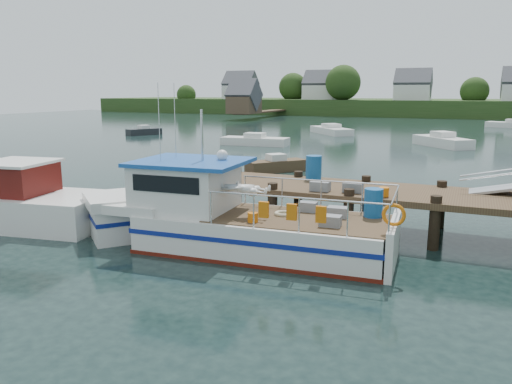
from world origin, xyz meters
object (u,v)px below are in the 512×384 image
at_px(moored_b, 442,141).
at_px(moored_d, 331,130).
at_px(moored_e, 144,131).
at_px(lobster_boat, 225,219).
at_px(moored_a, 255,141).
at_px(moored_rowboat, 276,165).

bearing_deg(moored_b, moored_d, 159.51).
bearing_deg(moored_e, moored_d, 42.01).
relative_size(lobster_boat, moored_a, 1.74).
distance_m(moored_a, moored_b, 15.45).
bearing_deg(moored_d, moored_b, -45.58).
height_order(moored_b, moored_d, moored_b).
xyz_separation_m(lobster_boat, moored_e, (-25.14, 30.79, -0.49)).
bearing_deg(moored_e, lobster_boat, -35.01).
relative_size(moored_rowboat, moored_d, 0.54).
height_order(moored_a, moored_e, moored_a).
height_order(lobster_boat, moored_d, lobster_boat).
relative_size(lobster_boat, moored_d, 1.59).
bearing_deg(moored_rowboat, moored_a, 98.27).
xyz_separation_m(moored_rowboat, moored_e, (-21.41, 17.04, -0.00)).
bearing_deg(moored_e, moored_rowboat, -22.75).
relative_size(lobster_boat, moored_b, 1.80).
distance_m(moored_a, moored_e, 15.45).
bearing_deg(moored_b, lobster_boat, -82.28).
xyz_separation_m(moored_rowboat, moored_b, (7.90, 17.39, 0.09)).
bearing_deg(moored_d, moored_e, -163.49).
distance_m(moored_d, moored_e, 19.74).
xyz_separation_m(moored_a, moored_d, (2.99, 13.44, 0.02)).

